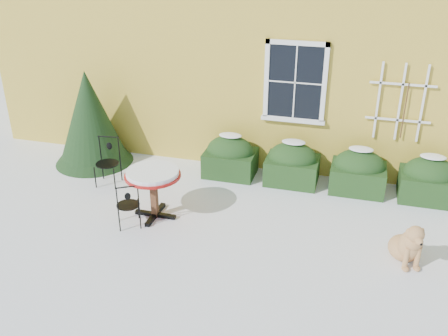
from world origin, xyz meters
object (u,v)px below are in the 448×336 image
(bistro_table, at_px, (153,178))
(patio_chair_far, at_px, (108,161))
(dog, at_px, (408,245))
(evergreen_shrub, at_px, (91,127))
(patio_chair_near, at_px, (128,205))

(bistro_table, height_order, patio_chair_far, patio_chair_far)
(patio_chair_far, xyz_separation_m, dog, (5.71, -1.18, -0.17))
(evergreen_shrub, relative_size, dog, 2.42)
(evergreen_shrub, xyz_separation_m, patio_chair_near, (1.92, -2.24, -0.41))
(evergreen_shrub, bearing_deg, patio_chair_near, -49.41)
(evergreen_shrub, distance_m, patio_chair_near, 2.97)
(evergreen_shrub, distance_m, patio_chair_far, 1.23)
(patio_chair_far, bearing_deg, patio_chair_near, -58.76)
(evergreen_shrub, relative_size, patio_chair_far, 2.14)
(evergreen_shrub, xyz_separation_m, dog, (6.52, -2.03, -0.52))
(patio_chair_far, relative_size, dog, 1.13)
(evergreen_shrub, distance_m, dog, 6.85)
(bistro_table, bearing_deg, patio_chair_far, 145.51)
(patio_chair_near, bearing_deg, dog, 152.80)
(evergreen_shrub, height_order, dog, evergreen_shrub)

